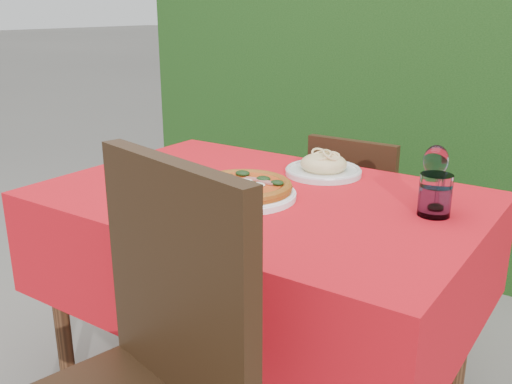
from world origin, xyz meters
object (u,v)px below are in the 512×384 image
Objects in this scene: chair_far at (357,218)px; pasta_plate at (323,167)px; pizza_plate at (243,189)px; fork at (169,186)px; water_glass at (435,197)px; chair_near at (134,381)px; wine_glass at (436,163)px.

chair_far is 0.53m from pasta_plate.
pizza_plate is 1.97× the size of fork.
chair_far is 3.22× the size of pasta_plate.
water_glass reaches higher than fork.
chair_near reaches higher than fork.
water_glass is at bearing 11.46° from fork.
pizza_plate is 0.25m from fork.
water_glass is at bearing -69.85° from wine_glass.
fork is (-0.74, -0.21, -0.05)m from water_glass.
chair_near is at bearing -57.67° from fork.
chair_near is 5.85× the size of fork.
pizza_plate reaches higher than chair_far.
chair_far is (-0.15, 1.37, -0.12)m from chair_near.
wine_glass is (0.46, 0.26, 0.09)m from pizza_plate.
chair_near is at bearing -84.19° from pasta_plate.
fork is at bearing -164.46° from water_glass.
chair_far is 0.82m from pizza_plate.
chair_far is at bearing 131.20° from wine_glass.
pasta_plate is at bearing 96.47° from chair_far.
pizza_plate is at bearing 87.39° from chair_far.
chair_far is at bearing 109.42° from chair_near.
wine_glass reaches higher than water_glass.
chair_near is at bearing 95.50° from chair_far.
chair_near is 0.67m from pizza_plate.
water_glass reaches higher than chair_far.
fork is at bearing -157.26° from wine_glass.
pizza_plate is 0.54m from wine_glass.
pasta_plate is 1.48× the size of wine_glass.
chair_far is 2.36× the size of pizza_plate.
chair_near reaches higher than pasta_plate.
chair_near is 0.87m from water_glass.
pizza_plate is 1.37× the size of pasta_plate.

